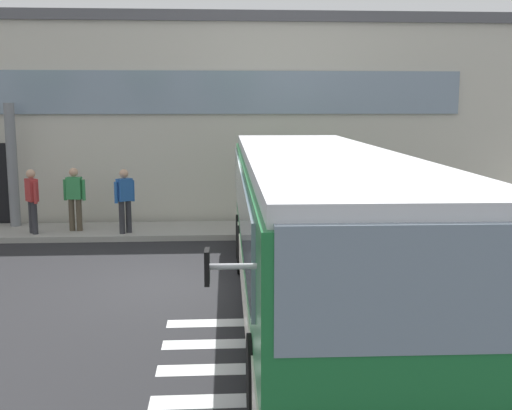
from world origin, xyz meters
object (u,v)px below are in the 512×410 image
bus_main_foreground (319,233)px  passenger_by_doorway (75,196)px  passenger_at_curb_edge (125,198)px  safety_bollard_yellow (259,225)px  entry_support_column (12,165)px  passenger_near_column (32,198)px

bus_main_foreground → passenger_by_doorway: size_ratio=7.04×
passenger_by_doorway → passenger_at_curb_edge: same height
bus_main_foreground → passenger_by_doorway: 8.46m
passenger_at_curb_edge → safety_bollard_yellow: 3.56m
safety_bollard_yellow → entry_support_column: bearing=164.8°
passenger_at_curb_edge → safety_bollard_yellow: (3.45, -0.60, -0.63)m
bus_main_foreground → passenger_near_column: bearing=136.4°
passenger_near_column → safety_bollard_yellow: 5.90m
safety_bollard_yellow → passenger_at_curb_edge: bearing=170.1°
passenger_by_doorway → passenger_at_curb_edge: (1.37, -0.42, 0.00)m
safety_bollard_yellow → passenger_by_doorway: bearing=168.1°
passenger_by_doorway → safety_bollard_yellow: size_ratio=1.86×
passenger_at_curb_edge → safety_bollard_yellow: passenger_at_curb_edge is taller
entry_support_column → safety_bollard_yellow: (6.62, -1.80, -1.38)m
entry_support_column → safety_bollard_yellow: bearing=-15.2°
passenger_by_doorway → safety_bollard_yellow: passenger_by_doorway is taller
passenger_near_column → passenger_at_curb_edge: 2.38m
passenger_near_column → safety_bollard_yellow: passenger_near_column is taller
bus_main_foreground → passenger_by_doorway: bus_main_foreground is taller
passenger_near_column → entry_support_column: bearing=125.8°
entry_support_column → passenger_by_doorway: entry_support_column is taller
entry_support_column → safety_bollard_yellow: 7.00m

